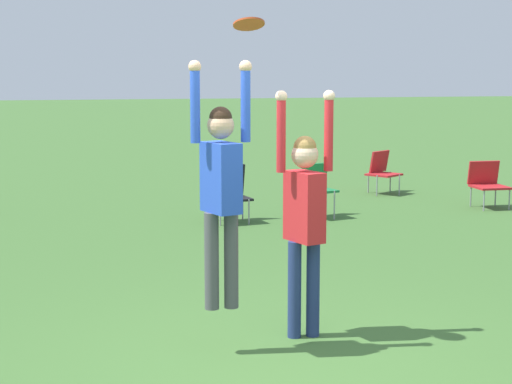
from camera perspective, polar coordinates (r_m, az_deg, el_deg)
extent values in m
plane|color=#3D662D|center=(7.11, 1.29, -11.34)|extent=(120.00, 120.00, 0.00)
cylinder|color=#4C4C51|center=(7.13, -2.97, -4.62)|extent=(0.12, 0.12, 0.82)
cylinder|color=#4C4C51|center=(7.16, -1.66, -4.56)|extent=(0.12, 0.12, 0.82)
cube|color=blue|center=(7.02, -2.35, 0.97)|extent=(0.31, 0.41, 0.58)
sphere|color=tan|center=(6.98, -2.37, 4.45)|extent=(0.22, 0.22, 0.22)
sphere|color=black|center=(6.98, -2.38, 4.95)|extent=(0.19, 0.19, 0.19)
cylinder|color=blue|center=(6.93, -4.08, 5.81)|extent=(0.08, 0.08, 0.61)
sphere|color=tan|center=(6.93, -4.11, 8.34)|extent=(0.10, 0.10, 0.10)
cylinder|color=blue|center=(7.01, -0.70, 5.85)|extent=(0.08, 0.08, 0.61)
sphere|color=tan|center=(7.01, -0.70, 8.36)|extent=(0.10, 0.10, 0.10)
cylinder|color=navy|center=(7.64, 2.58, -6.52)|extent=(0.12, 0.12, 0.87)
cylinder|color=navy|center=(7.69, 3.82, -6.44)|extent=(0.12, 0.12, 0.87)
cube|color=red|center=(7.51, 3.25, -0.97)|extent=(0.31, 0.43, 0.62)
sphere|color=beige|center=(7.45, 3.28, 2.49)|extent=(0.24, 0.24, 0.24)
sphere|color=olive|center=(7.44, 3.28, 2.99)|extent=(0.20, 0.20, 0.20)
cylinder|color=red|center=(7.38, 1.69, 3.85)|extent=(0.08, 0.08, 0.65)
sphere|color=beige|center=(7.36, 1.70, 6.39)|extent=(0.10, 0.10, 0.10)
cylinder|color=red|center=(7.50, 4.87, 3.89)|extent=(0.08, 0.08, 0.65)
sphere|color=beige|center=(7.48, 4.90, 6.39)|extent=(0.10, 0.10, 0.10)
cylinder|color=#E04C23|center=(7.22, -0.48, 11.13)|extent=(0.27, 0.25, 0.11)
cylinder|color=gray|center=(14.86, 14.96, -0.50)|extent=(0.02, 0.02, 0.39)
cylinder|color=gray|center=(15.09, 16.54, -0.43)|extent=(0.02, 0.02, 0.39)
cylinder|color=gray|center=(15.28, 14.13, -0.24)|extent=(0.02, 0.02, 0.39)
cylinder|color=gray|center=(15.50, 15.68, -0.18)|extent=(0.02, 0.02, 0.39)
cube|color=#B21E23|center=(15.16, 15.35, 0.32)|extent=(0.57, 0.57, 0.04)
cube|color=#B21E23|center=(15.35, 14.92, 1.27)|extent=(0.56, 0.12, 0.41)
cylinder|color=gray|center=(13.03, -2.40, -1.40)|extent=(0.02, 0.02, 0.40)
cylinder|color=gray|center=(13.12, -0.48, -1.33)|extent=(0.02, 0.02, 0.40)
cylinder|color=gray|center=(13.47, -2.76, -1.09)|extent=(0.02, 0.02, 0.40)
cylinder|color=gray|center=(13.55, -0.90, -1.02)|extent=(0.02, 0.02, 0.40)
cube|color=black|center=(13.26, -1.64, -0.44)|extent=(0.61, 0.61, 0.04)
cube|color=black|center=(13.46, -1.85, 0.81)|extent=(0.54, 0.21, 0.49)
cylinder|color=gray|center=(16.19, 8.06, 0.42)|extent=(0.02, 0.02, 0.39)
cylinder|color=gray|center=(16.36, 9.54, 0.46)|extent=(0.02, 0.02, 0.39)
cylinder|color=gray|center=(16.61, 7.50, 0.62)|extent=(0.02, 0.02, 0.39)
cylinder|color=gray|center=(16.77, 8.94, 0.67)|extent=(0.02, 0.02, 0.39)
cube|color=#B21E23|center=(16.46, 8.52, 1.16)|extent=(0.74, 0.74, 0.04)
cube|color=#B21E23|center=(16.66, 8.22, 2.03)|extent=(0.50, 0.39, 0.41)
cylinder|color=gray|center=(13.48, 3.53, -0.95)|extent=(0.02, 0.02, 0.46)
cylinder|color=gray|center=(13.61, 5.25, -0.88)|extent=(0.02, 0.02, 0.46)
cylinder|color=gray|center=(13.88, 3.02, -0.68)|extent=(0.02, 0.02, 0.46)
cylinder|color=gray|center=(14.00, 4.69, -0.61)|extent=(0.02, 0.02, 0.46)
cube|color=#1E753D|center=(13.71, 4.13, 0.10)|extent=(0.63, 0.63, 0.04)
cube|color=#1E753D|center=(13.90, 3.85, 1.12)|extent=(0.51, 0.25, 0.40)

